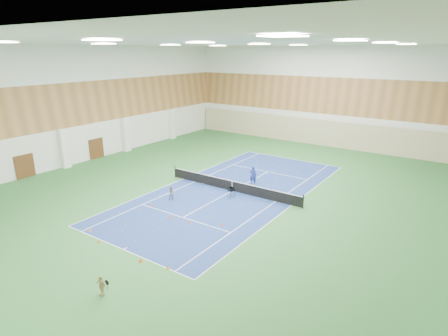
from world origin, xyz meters
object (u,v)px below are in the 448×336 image
at_px(child_court, 172,193).
at_px(ball_cart, 231,192).
at_px(child_apron, 101,286).
at_px(tennis_net, 232,185).
at_px(coach, 253,175).

distance_m(child_court, ball_cart, 4.80).
height_order(child_apron, ball_cart, child_apron).
height_order(tennis_net, child_court, child_court).
xyz_separation_m(coach, ball_cart, (0.05, -3.57, -0.46)).
relative_size(child_court, child_apron, 1.09).
bearing_deg(coach, child_court, 51.90).
relative_size(child_court, ball_cart, 1.46).
height_order(coach, child_apron, coach).
relative_size(coach, ball_cart, 2.13).
distance_m(coach, child_court, 7.65).
bearing_deg(child_apron, tennis_net, 97.50).
bearing_deg(ball_cart, tennis_net, 144.64).
xyz_separation_m(coach, child_apron, (1.94, -17.83, -0.32)).
xyz_separation_m(child_apron, ball_cart, (-1.90, 14.27, -0.14)).
bearing_deg(child_court, child_apron, -100.57).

